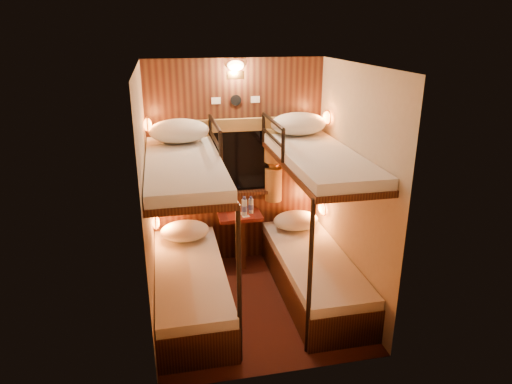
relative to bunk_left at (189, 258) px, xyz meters
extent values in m
plane|color=#36140E|center=(0.65, -0.07, -0.56)|extent=(2.10, 2.10, 0.00)
plane|color=silver|center=(0.65, -0.07, 1.84)|extent=(2.10, 2.10, 0.00)
plane|color=#C6B293|center=(0.65, 0.98, 0.64)|extent=(2.40, 0.00, 2.40)
plane|color=#C6B293|center=(0.65, -1.12, 0.64)|extent=(2.40, 0.00, 2.40)
plane|color=#C6B293|center=(-0.35, -0.07, 0.64)|extent=(0.00, 2.40, 2.40)
plane|color=#C6B293|center=(1.65, -0.07, 0.64)|extent=(0.00, 2.40, 2.40)
cube|color=black|center=(0.65, 0.97, 0.64)|extent=(2.00, 0.03, 2.40)
cube|color=black|center=(0.00, 0.00, -0.38)|extent=(0.70, 1.90, 0.35)
cube|color=silver|center=(0.00, 0.00, -0.16)|extent=(0.68, 1.88, 0.10)
cube|color=black|center=(0.00, 0.00, 0.89)|extent=(0.70, 1.90, 0.06)
cube|color=silver|center=(0.00, 0.00, 0.97)|extent=(0.68, 1.88, 0.10)
cylinder|color=black|center=(0.35, -0.90, 0.17)|extent=(0.04, 0.04, 1.45)
cylinder|color=black|center=(0.35, 0.88, 1.08)|extent=(0.04, 0.04, 0.32)
cylinder|color=black|center=(0.35, 0.03, 1.08)|extent=(0.04, 0.04, 0.32)
cylinder|color=black|center=(0.35, 0.46, 1.24)|extent=(0.04, 0.85, 0.04)
cylinder|color=black|center=(0.35, 0.46, 1.07)|extent=(0.03, 0.85, 0.03)
cube|color=black|center=(1.30, 0.00, -0.38)|extent=(0.70, 1.90, 0.35)
cube|color=silver|center=(1.30, 0.00, -0.16)|extent=(0.68, 1.88, 0.10)
cube|color=black|center=(1.30, 0.00, 0.89)|extent=(0.70, 1.90, 0.06)
cube|color=silver|center=(1.30, 0.00, 0.97)|extent=(0.68, 1.88, 0.10)
cylinder|color=black|center=(0.95, -0.90, 0.17)|extent=(0.04, 0.04, 1.45)
cylinder|color=black|center=(0.95, 0.88, 1.08)|extent=(0.04, 0.04, 0.32)
cylinder|color=black|center=(0.95, 0.03, 1.08)|extent=(0.04, 0.04, 0.32)
cylinder|color=black|center=(0.95, 0.46, 1.24)|extent=(0.04, 0.85, 0.04)
cylinder|color=black|center=(0.95, 0.46, 1.07)|extent=(0.03, 0.85, 0.03)
cube|color=black|center=(0.65, 0.95, 0.69)|extent=(0.98, 0.02, 0.78)
cube|color=black|center=(0.65, 0.94, 0.69)|extent=(0.90, 0.01, 0.70)
cube|color=black|center=(0.65, 0.90, 0.31)|extent=(1.00, 0.12, 0.04)
cube|color=brown|center=(0.65, 0.91, 1.12)|extent=(1.10, 0.06, 0.14)
cylinder|color=brown|center=(0.22, 0.90, 0.87)|extent=(0.22, 0.22, 0.40)
cylinder|color=brown|center=(0.22, 0.90, 0.64)|extent=(0.11, 0.11, 0.12)
cylinder|color=brown|center=(0.22, 0.90, 0.39)|extent=(0.20, 0.20, 0.40)
torus|color=#B07233|center=(0.22, 0.90, 0.64)|extent=(0.14, 0.14, 0.02)
cylinder|color=brown|center=(1.08, 0.90, 0.87)|extent=(0.22, 0.22, 0.40)
cylinder|color=brown|center=(1.08, 0.90, 0.64)|extent=(0.11, 0.11, 0.12)
cylinder|color=brown|center=(1.08, 0.90, 0.39)|extent=(0.20, 0.20, 0.40)
torus|color=#B07233|center=(1.08, 0.90, 0.64)|extent=(0.14, 0.14, 0.02)
cylinder|color=black|center=(0.65, 0.95, 1.39)|extent=(0.12, 0.02, 0.12)
cube|color=silver|center=(0.43, 0.95, 1.39)|extent=(0.10, 0.01, 0.07)
cube|color=silver|center=(0.87, 0.95, 1.39)|extent=(0.10, 0.01, 0.07)
cube|color=#B07233|center=(0.65, 0.95, 1.66)|extent=(0.18, 0.01, 0.08)
ellipsoid|color=#FFCC8C|center=(0.65, 0.93, 1.76)|extent=(0.18, 0.09, 0.11)
ellipsoid|color=orange|center=(-0.31, 0.63, 0.14)|extent=(0.08, 0.20, 0.13)
torus|color=#B07233|center=(-0.31, 0.63, 0.14)|extent=(0.02, 0.17, 0.17)
ellipsoid|color=orange|center=(-0.31, 0.63, 1.22)|extent=(0.08, 0.20, 0.13)
torus|color=#B07233|center=(-0.31, 0.63, 1.22)|extent=(0.02, 0.17, 0.17)
ellipsoid|color=orange|center=(1.61, 0.63, 0.14)|extent=(0.08, 0.20, 0.13)
torus|color=#B07233|center=(1.61, 0.63, 0.14)|extent=(0.02, 0.17, 0.17)
ellipsoid|color=orange|center=(1.61, 0.63, 1.22)|extent=(0.08, 0.20, 0.13)
torus|color=#B07233|center=(1.61, 0.63, 1.22)|extent=(0.02, 0.17, 0.17)
cube|color=#521912|center=(0.65, 0.78, 0.07)|extent=(0.50, 0.34, 0.04)
cube|color=black|center=(0.65, 0.78, -0.25)|extent=(0.08, 0.30, 0.61)
cube|color=maroon|center=(0.65, 0.78, 0.09)|extent=(0.30, 0.34, 0.01)
cylinder|color=#99BFE5|center=(0.69, 0.73, 0.19)|extent=(0.06, 0.06, 0.20)
cylinder|color=#3B51B1|center=(0.69, 0.73, 0.18)|extent=(0.07, 0.07, 0.07)
cylinder|color=#3B51B1|center=(0.69, 0.73, 0.31)|extent=(0.04, 0.04, 0.03)
cylinder|color=#99BFE5|center=(0.78, 0.79, 0.18)|extent=(0.06, 0.06, 0.18)
cylinder|color=#3B51B1|center=(0.78, 0.79, 0.17)|extent=(0.06, 0.06, 0.06)
cylinder|color=#3B51B1|center=(0.78, 0.79, 0.29)|extent=(0.03, 0.03, 0.03)
cube|color=silver|center=(0.70, 0.70, 0.09)|extent=(0.09, 0.07, 0.01)
cube|color=silver|center=(0.66, 0.79, 0.09)|extent=(0.10, 0.09, 0.01)
ellipsoid|color=white|center=(0.00, 0.64, 0.01)|extent=(0.55, 0.39, 0.21)
ellipsoid|color=white|center=(1.30, 0.67, 0.00)|extent=(0.54, 0.39, 0.21)
ellipsoid|color=white|center=(0.00, 0.60, 1.15)|extent=(0.62, 0.44, 0.24)
ellipsoid|color=white|center=(1.30, 0.69, 1.15)|extent=(0.62, 0.44, 0.24)
camera|label=1|loc=(-0.18, -4.06, 2.16)|focal=32.00mm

